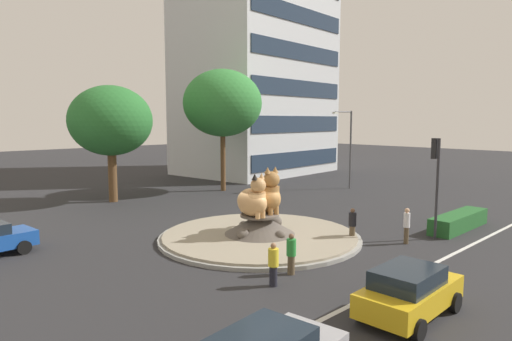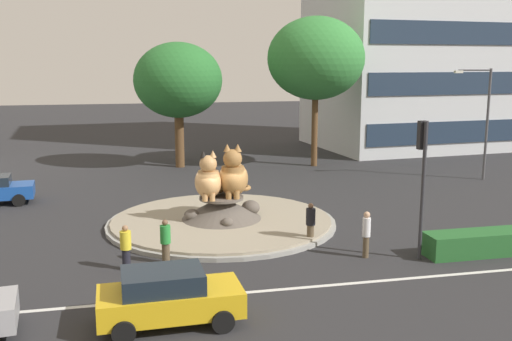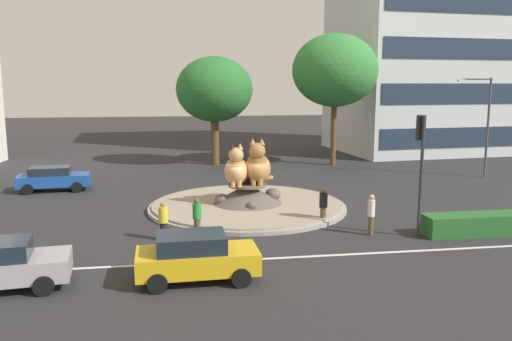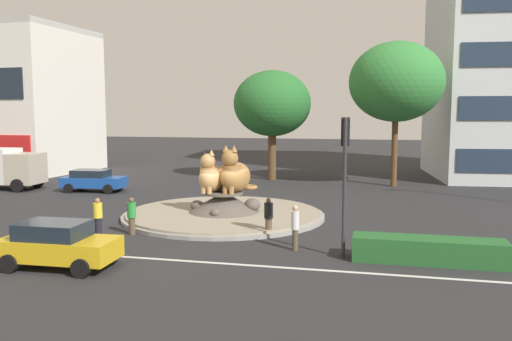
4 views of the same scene
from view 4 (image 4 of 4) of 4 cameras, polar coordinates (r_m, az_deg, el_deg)
name	(u,v)px [view 4 (image 4 of 4)]	position (r m, az deg, el deg)	size (l,w,h in m)	color
ground_plane	(224,217)	(27.27, -3.52, -5.05)	(160.00, 160.00, 0.00)	#28282B
lane_centreline	(161,259)	(19.89, -10.26, -9.47)	(112.00, 0.20, 0.01)	silver
roundabout_island	(224,210)	(27.20, -3.50, -4.31)	(10.39, 10.39, 1.31)	gray
cat_statue_calico	(212,176)	(26.96, -4.86, -0.63)	(1.66, 2.30, 2.23)	tan
cat_statue_tabby	(235,175)	(26.82, -2.34, -0.47)	(2.03, 2.55, 2.45)	#9E703D
traffic_light_mast	(345,161)	(19.52, 9.63, 1.06)	(0.33, 0.46, 5.20)	#2D2D33
clipped_hedge_strip	(428,250)	(20.02, 18.21, -8.26)	(5.35, 1.20, 0.90)	#235B28
broadleaf_tree_behind_island	(396,82)	(39.25, 15.01, 9.27)	(6.72, 6.72, 10.40)	brown
second_tree_near_tower	(272,104)	(41.63, 1.77, 7.26)	(6.09, 6.09, 8.66)	brown
pedestrian_black_shirt	(269,216)	(22.97, 1.38, -4.96)	(0.39, 0.39, 1.69)	brown
pedestrian_green_shirt	(132,215)	(23.84, -13.36, -4.76)	(0.39, 0.39, 1.66)	brown
pedestrian_white_shirt	(295,226)	(20.61, 4.28, -6.03)	(0.31, 0.31, 1.80)	brown
pedestrian_yellow_shirt	(98,216)	(24.17, -16.80, -4.73)	(0.39, 0.39, 1.64)	black
sedan_on_far_lane	(93,180)	(37.35, -17.28, -1.00)	(4.33, 2.25, 1.49)	#19479E
parked_car_right	(58,244)	(19.64, -20.76, -7.48)	(4.08, 2.12, 1.61)	gold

